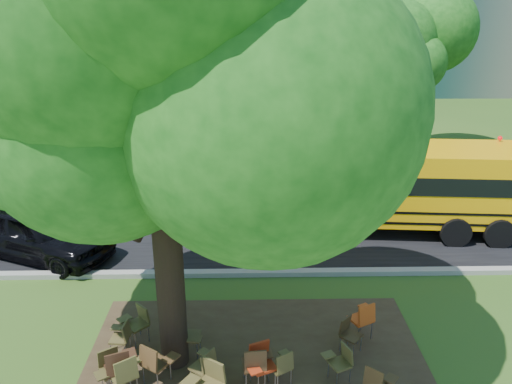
{
  "coord_description": "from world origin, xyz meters",
  "views": [
    {
      "loc": [
        0.83,
        -8.93,
        6.91
      ],
      "look_at": [
        1.1,
        4.44,
        1.89
      ],
      "focal_mm": 35.0,
      "sensor_mm": 36.0,
      "label": 1
    }
  ],
  "objects_px": {
    "chair_15": "(119,365)",
    "chair_12": "(349,332)",
    "school_bus": "(360,182)",
    "main_tree": "(155,61)",
    "chair_14": "(109,366)",
    "black_car": "(38,232)",
    "chair_9": "(138,320)",
    "chair_1": "(155,361)",
    "chair_13": "(363,317)",
    "chair_6": "(341,359)",
    "chair_7": "(377,380)",
    "chair_4": "(256,363)",
    "chair_11": "(282,364)",
    "chair_0": "(126,372)",
    "chair_2": "(205,364)",
    "chair_10": "(187,333)",
    "chair_5": "(260,361)",
    "chair_3": "(209,380)",
    "chair_8": "(122,335)"
  },
  "relations": [
    {
      "from": "chair_15",
      "to": "chair_12",
      "type": "bearing_deg",
      "value": -8.95
    },
    {
      "from": "school_bus",
      "to": "main_tree",
      "type": "bearing_deg",
      "value": -123.56
    },
    {
      "from": "chair_14",
      "to": "black_car",
      "type": "xyz_separation_m",
      "value": [
        -3.42,
        5.49,
        0.25
      ]
    },
    {
      "from": "chair_9",
      "to": "chair_1",
      "type": "bearing_deg",
      "value": 158.95
    },
    {
      "from": "school_bus",
      "to": "chair_13",
      "type": "bearing_deg",
      "value": -96.08
    },
    {
      "from": "chair_6",
      "to": "chair_7",
      "type": "distance_m",
      "value": 0.81
    },
    {
      "from": "chair_4",
      "to": "chair_12",
      "type": "height_order",
      "value": "chair_4"
    },
    {
      "from": "chair_11",
      "to": "chair_12",
      "type": "bearing_deg",
      "value": 2.43
    },
    {
      "from": "chair_0",
      "to": "chair_11",
      "type": "xyz_separation_m",
      "value": [
        2.92,
        0.25,
        -0.08
      ]
    },
    {
      "from": "chair_2",
      "to": "chair_4",
      "type": "relative_size",
      "value": 0.91
    },
    {
      "from": "chair_7",
      "to": "chair_9",
      "type": "distance_m",
      "value": 5.09
    },
    {
      "from": "chair_9",
      "to": "chair_10",
      "type": "bearing_deg",
      "value": -158.68
    },
    {
      "from": "chair_5",
      "to": "chair_7",
      "type": "relative_size",
      "value": 1.16
    },
    {
      "from": "chair_0",
      "to": "chair_9",
      "type": "xyz_separation_m",
      "value": [
        -0.11,
        1.67,
        -0.03
      ]
    },
    {
      "from": "chair_12",
      "to": "chair_13",
      "type": "distance_m",
      "value": 0.6
    },
    {
      "from": "main_tree",
      "to": "chair_7",
      "type": "relative_size",
      "value": 12.32
    },
    {
      "from": "chair_3",
      "to": "chair_7",
      "type": "bearing_deg",
      "value": -145.09
    },
    {
      "from": "chair_9",
      "to": "black_car",
      "type": "distance_m",
      "value": 5.46
    },
    {
      "from": "chair_10",
      "to": "chair_15",
      "type": "bearing_deg",
      "value": -44.14
    },
    {
      "from": "chair_10",
      "to": "chair_11",
      "type": "relative_size",
      "value": 1.11
    },
    {
      "from": "school_bus",
      "to": "chair_7",
      "type": "xyz_separation_m",
      "value": [
        -1.27,
        -7.67,
        -1.12
      ]
    },
    {
      "from": "chair_3",
      "to": "chair_13",
      "type": "bearing_deg",
      "value": -115.49
    },
    {
      "from": "chair_3",
      "to": "chair_4",
      "type": "relative_size",
      "value": 1.06
    },
    {
      "from": "main_tree",
      "to": "chair_4",
      "type": "height_order",
      "value": "main_tree"
    },
    {
      "from": "chair_3",
      "to": "chair_11",
      "type": "xyz_separation_m",
      "value": [
        1.37,
        0.53,
        -0.11
      ]
    },
    {
      "from": "chair_3",
      "to": "chair_15",
      "type": "height_order",
      "value": "chair_3"
    },
    {
      "from": "chair_4",
      "to": "chair_5",
      "type": "distance_m",
      "value": 0.1
    },
    {
      "from": "chair_0",
      "to": "black_car",
      "type": "relative_size",
      "value": 0.2
    },
    {
      "from": "chair_9",
      "to": "chair_15",
      "type": "height_order",
      "value": "chair_15"
    },
    {
      "from": "chair_8",
      "to": "chair_14",
      "type": "height_order",
      "value": "chair_14"
    },
    {
      "from": "chair_2",
      "to": "chair_6",
      "type": "bearing_deg",
      "value": -49.57
    },
    {
      "from": "chair_4",
      "to": "chair_13",
      "type": "bearing_deg",
      "value": 24.78
    },
    {
      "from": "chair_2",
      "to": "chair_13",
      "type": "relative_size",
      "value": 0.91
    },
    {
      "from": "chair_6",
      "to": "chair_12",
      "type": "distance_m",
      "value": 0.89
    },
    {
      "from": "chair_8",
      "to": "chair_11",
      "type": "distance_m",
      "value": 3.41
    },
    {
      "from": "chair_1",
      "to": "chair_9",
      "type": "height_order",
      "value": "chair_1"
    },
    {
      "from": "main_tree",
      "to": "school_bus",
      "type": "xyz_separation_m",
      "value": [
        5.12,
        6.49,
        -4.44
      ]
    },
    {
      "from": "school_bus",
      "to": "chair_1",
      "type": "xyz_separation_m",
      "value": [
        -5.39,
        -7.17,
        -1.03
      ]
    },
    {
      "from": "chair_8",
      "to": "chair_14",
      "type": "xyz_separation_m",
      "value": [
        -0.0,
        -1.0,
        0.03
      ]
    },
    {
      "from": "chair_1",
      "to": "chair_9",
      "type": "distance_m",
      "value": 1.5
    },
    {
      "from": "main_tree",
      "to": "chair_1",
      "type": "bearing_deg",
      "value": -111.9
    },
    {
      "from": "chair_6",
      "to": "chair_15",
      "type": "distance_m",
      "value": 4.23
    },
    {
      "from": "chair_5",
      "to": "chair_14",
      "type": "relative_size",
      "value": 1.08
    },
    {
      "from": "chair_4",
      "to": "chair_3",
      "type": "bearing_deg",
      "value": -156.57
    },
    {
      "from": "chair_4",
      "to": "chair_1",
      "type": "bearing_deg",
      "value": 171.15
    },
    {
      "from": "chair_5",
      "to": "chair_7",
      "type": "xyz_separation_m",
      "value": [
        2.12,
        -0.48,
        -0.08
      ]
    },
    {
      "from": "black_car",
      "to": "chair_1",
      "type": "bearing_deg",
      "value": -118.29
    },
    {
      "from": "main_tree",
      "to": "chair_8",
      "type": "bearing_deg",
      "value": 166.96
    },
    {
      "from": "chair_9",
      "to": "chair_11",
      "type": "xyz_separation_m",
      "value": [
        3.03,
        -1.42,
        -0.04
      ]
    },
    {
      "from": "chair_5",
      "to": "chair_6",
      "type": "height_order",
      "value": "chair_5"
    }
  ]
}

